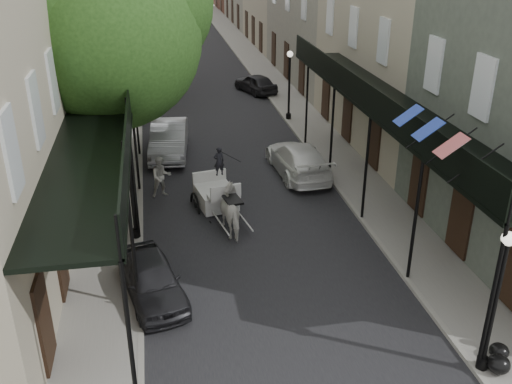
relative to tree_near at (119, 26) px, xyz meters
name	(u,v)px	position (x,y,z in m)	size (l,w,h in m)	color
ground	(295,338)	(4.20, -10.18, -6.49)	(140.00, 140.00, 0.00)	gray
road	(211,114)	(4.20, 9.82, -6.48)	(8.00, 90.00, 0.01)	black
sidewalk_left	(122,118)	(-0.80, 9.82, -6.43)	(2.20, 90.00, 0.12)	gray
sidewalk_right	(295,109)	(9.20, 9.82, -6.43)	(2.20, 90.00, 0.12)	gray
building_row_left	(63,2)	(-4.40, 19.82, -1.24)	(5.00, 80.00, 10.50)	#9E957E
gallery_left	(104,119)	(-0.59, -3.20, -2.44)	(2.20, 18.05, 4.88)	black
gallery_right	(382,104)	(8.99, -3.20, -2.44)	(2.20, 18.05, 4.88)	black
tree_near	(119,26)	(0.00, 0.00, 0.00)	(7.31, 6.80, 9.63)	#382619
tree_far	(127,1)	(-0.05, 14.00, -0.65)	(6.45, 6.00, 8.61)	#382619
lamppost_right_near	(495,301)	(8.30, -12.18, -4.44)	(0.32, 0.32, 3.71)	black
lamppost_left	(131,185)	(0.10, -4.18, -4.44)	(0.32, 0.32, 3.71)	black
lamppost_right_far	(289,84)	(8.30, 7.82, -4.44)	(0.32, 0.32, 3.71)	black
horse	(234,211)	(3.48, -4.18, -5.70)	(0.85, 1.86, 1.57)	silver
carriage	(213,179)	(3.03, -1.77, -5.47)	(1.85, 2.52, 2.63)	black
pedestrian_walking	(161,177)	(1.10, -0.78, -5.66)	(0.81, 0.63, 1.66)	#A9A89F
pedestrian_sidewalk_left	(135,112)	(0.00, 8.13, -5.61)	(0.98, 0.56, 1.51)	gray
car_left_near	(152,279)	(0.60, -7.67, -5.87)	(1.47, 3.65, 1.25)	black
car_left_mid	(169,139)	(1.60, 3.82, -5.72)	(1.62, 4.63, 1.53)	#A7A8AD
car_left_far	(151,83)	(0.92, 15.31, -5.90)	(1.95, 4.23, 1.18)	black
car_right_near	(298,159)	(6.95, 0.43, -5.80)	(1.93, 4.76, 1.38)	white
car_right_far	(256,83)	(7.58, 14.01, -5.87)	(1.45, 3.61, 1.23)	black
trash_bags	(499,359)	(8.70, -12.20, -6.15)	(0.81, 0.96, 0.46)	black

